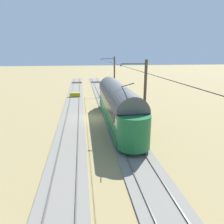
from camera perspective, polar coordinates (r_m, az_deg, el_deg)
ground_plane at (r=24.40m, az=-5.05°, el=-1.72°), size 220.00×220.00×0.00m
track_streetcar_siding at (r=24.93m, az=0.58°, el=-1.14°), size 2.80×80.00×0.18m
track_adjacent_siding at (r=24.68m, az=-10.84°, el=-1.61°), size 2.80×80.00×0.18m
vintage_streetcar at (r=22.09m, az=1.55°, el=2.54°), size 2.65×16.63×5.12m
catenary_pole_foreground at (r=39.63m, az=0.55°, el=10.36°), size 2.68×0.28×6.79m
catenary_pole_mid_near at (r=20.81m, az=8.88°, el=5.16°), size 2.68×0.28×6.79m
overhead_wire_run at (r=11.22m, az=11.34°, el=9.97°), size 2.48×62.35×0.18m
switch_stand at (r=33.38m, az=0.65°, el=4.38°), size 0.50×0.30×1.24m
track_end_bumper at (r=36.47m, az=-10.16°, el=4.63°), size 1.80×0.60×0.80m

